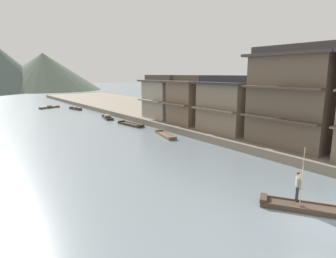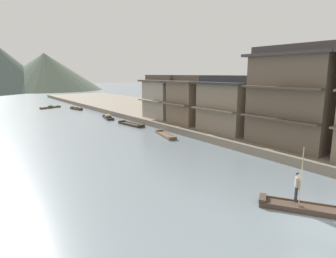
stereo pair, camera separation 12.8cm
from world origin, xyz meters
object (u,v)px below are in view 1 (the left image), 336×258
(boatman_person, at_px, (298,183))
(boat_moored_third, at_px, (131,124))
(boat_moored_second, at_px, (49,107))
(house_waterfront_narrow, at_px, (194,100))
(boat_moored_nearest, at_px, (107,117))
(house_waterfront_second, at_px, (296,97))
(boat_midriver_drifting, at_px, (75,108))
(boat_foreground_poled, at_px, (312,209))
(boat_moored_far, at_px, (165,135))
(house_waterfront_tall, at_px, (230,104))
(house_waterfront_far, at_px, (164,97))

(boatman_person, relative_size, boat_moored_third, 0.59)
(boat_moored_second, bearing_deg, house_waterfront_narrow, -73.48)
(boat_moored_nearest, bearing_deg, house_waterfront_narrow, -67.25)
(boat_moored_second, distance_m, house_waterfront_second, 49.47)
(boat_moored_second, height_order, boat_midriver_drifting, boat_midriver_drifting)
(boat_foreground_poled, bearing_deg, boat_moored_second, 90.02)
(boat_foreground_poled, xyz_separation_m, boat_moored_nearest, (4.13, 35.34, 0.12))
(boat_moored_nearest, relative_size, house_waterfront_narrow, 0.63)
(boat_moored_far, xyz_separation_m, house_waterfront_second, (5.40, -12.38, 4.93))
(boat_moored_nearest, distance_m, boat_midriver_drifting, 14.45)
(boat_foreground_poled, height_order, house_waterfront_second, house_waterfront_second)
(boatman_person, xyz_separation_m, boat_moored_third, (4.69, 27.19, -1.31))
(boat_midriver_drifting, bearing_deg, house_waterfront_narrow, -77.34)
(boat_foreground_poled, relative_size, house_waterfront_narrow, 0.70)
(boat_moored_second, height_order, boat_moored_third, boat_moored_second)
(boat_moored_second, height_order, boat_moored_far, boat_moored_second)
(boat_foreground_poled, xyz_separation_m, boat_moored_far, (4.18, 19.31, -0.02))
(house_waterfront_tall, bearing_deg, house_waterfront_second, -90.11)
(boat_midriver_drifting, bearing_deg, house_waterfront_second, -82.12)
(boatman_person, distance_m, house_waterfront_far, 28.12)
(boat_moored_nearest, relative_size, house_waterfront_tall, 0.64)
(boatman_person, height_order, house_waterfront_second, house_waterfront_second)
(boat_foreground_poled, relative_size, house_waterfront_second, 0.56)
(boatman_person, height_order, house_waterfront_narrow, house_waterfront_narrow)
(boat_moored_second, height_order, house_waterfront_tall, house_waterfront_tall)
(boat_moored_nearest, distance_m, house_waterfront_narrow, 15.80)
(boat_midriver_drifting, xyz_separation_m, house_waterfront_tall, (5.94, -35.26, 3.52))
(boat_foreground_poled, bearing_deg, house_waterfront_tall, 56.55)
(house_waterfront_narrow, xyz_separation_m, house_waterfront_far, (-0.80, 5.79, -0.00))
(boatman_person, height_order, boat_moored_far, boatman_person)
(boat_moored_second, distance_m, boat_moored_far, 36.15)
(boat_moored_second, bearing_deg, boat_moored_far, -83.33)
(house_waterfront_narrow, bearing_deg, boatman_person, -117.17)
(boat_midriver_drifting, height_order, house_waterfront_tall, house_waterfront_tall)
(boat_moored_third, distance_m, house_waterfront_tall, 14.78)
(house_waterfront_far, bearing_deg, house_waterfront_tall, -88.57)
(house_waterfront_far, bearing_deg, boat_moored_nearest, 121.50)
(boat_moored_third, relative_size, house_waterfront_second, 0.59)
(boat_moored_third, xyz_separation_m, house_waterfront_narrow, (5.82, -6.70, 3.64))
(boat_moored_third, xyz_separation_m, boat_moored_far, (-0.09, -8.52, -0.00))
(boat_moored_far, bearing_deg, house_waterfront_narrow, 17.15)
(boat_moored_nearest, xyz_separation_m, boat_moored_third, (0.14, -7.51, -0.13))
(boat_moored_second, distance_m, house_waterfront_tall, 41.96)
(boat_moored_nearest, xyz_separation_m, boat_moored_second, (-4.15, 19.87, -0.04))
(house_waterfront_second, relative_size, house_waterfront_far, 1.37)
(house_waterfront_narrow, bearing_deg, house_waterfront_far, 97.87)
(house_waterfront_narrow, bearing_deg, house_waterfront_second, -92.04)
(boat_foreground_poled, relative_size, house_waterfront_tall, 0.71)
(boat_moored_nearest, relative_size, boat_midriver_drifting, 1.16)
(boat_moored_second, xyz_separation_m, house_waterfront_narrow, (10.11, -34.08, 3.55))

